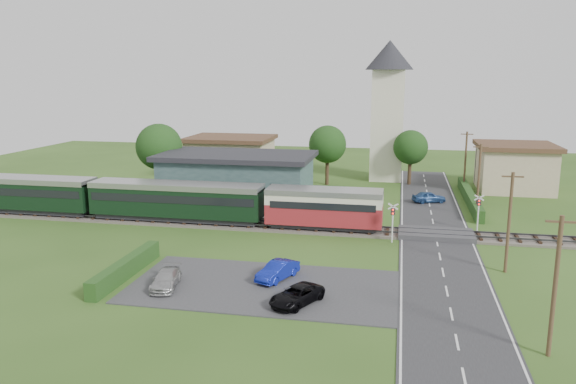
% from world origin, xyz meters
% --- Properties ---
extents(ground, '(120.00, 120.00, 0.00)m').
position_xyz_m(ground, '(0.00, 0.00, 0.00)').
color(ground, '#2D4C19').
extents(railway_track, '(76.00, 3.20, 0.49)m').
position_xyz_m(railway_track, '(0.00, 2.00, 0.11)').
color(railway_track, '#4C443D').
rests_on(railway_track, ground).
extents(road, '(6.00, 70.00, 0.05)m').
position_xyz_m(road, '(10.00, 0.00, 0.03)').
color(road, '#28282B').
rests_on(road, ground).
extents(car_park, '(17.00, 9.00, 0.08)m').
position_xyz_m(car_park, '(-1.50, -12.00, 0.04)').
color(car_park, '#333335').
rests_on(car_park, ground).
extents(crossing_deck, '(6.20, 3.40, 0.45)m').
position_xyz_m(crossing_deck, '(10.00, 2.00, 0.23)').
color(crossing_deck, '#333335').
rests_on(crossing_deck, ground).
extents(platform, '(30.00, 3.00, 0.45)m').
position_xyz_m(platform, '(-10.00, 5.20, 0.23)').
color(platform, gray).
rests_on(platform, ground).
extents(equipment_hut, '(2.30, 2.30, 2.55)m').
position_xyz_m(equipment_hut, '(-18.00, 5.20, 1.75)').
color(equipment_hut, beige).
rests_on(equipment_hut, platform).
extents(station_building, '(16.00, 9.00, 5.30)m').
position_xyz_m(station_building, '(-10.00, 10.99, 2.69)').
color(station_building, '#2E4544').
rests_on(station_building, ground).
extents(train, '(43.20, 2.90, 3.40)m').
position_xyz_m(train, '(-16.27, 2.00, 2.18)').
color(train, '#232328').
rests_on(train, ground).
extents(church_tower, '(6.00, 6.00, 17.60)m').
position_xyz_m(church_tower, '(5.00, 28.00, 10.23)').
color(church_tower, beige).
rests_on(church_tower, ground).
extents(house_west, '(10.80, 8.80, 5.50)m').
position_xyz_m(house_west, '(-15.00, 25.00, 2.79)').
color(house_west, tan).
rests_on(house_west, ground).
extents(house_east, '(8.80, 8.80, 5.50)m').
position_xyz_m(house_east, '(20.00, 24.00, 2.80)').
color(house_east, tan).
rests_on(house_east, ground).
extents(hedge_carpark, '(0.80, 9.00, 1.20)m').
position_xyz_m(hedge_carpark, '(-11.00, -12.00, 0.60)').
color(hedge_carpark, '#193814').
rests_on(hedge_carpark, ground).
extents(hedge_roadside, '(0.80, 18.00, 1.20)m').
position_xyz_m(hedge_roadside, '(14.20, 16.00, 0.60)').
color(hedge_roadside, '#193814').
rests_on(hedge_roadside, ground).
extents(hedge_station, '(22.00, 0.80, 1.30)m').
position_xyz_m(hedge_station, '(-10.00, 15.50, 0.65)').
color(hedge_station, '#193814').
rests_on(hedge_station, ground).
extents(tree_a, '(5.20, 5.20, 8.00)m').
position_xyz_m(tree_a, '(-20.00, 14.00, 5.38)').
color(tree_a, '#332316').
rests_on(tree_a, ground).
extents(tree_b, '(4.60, 4.60, 7.34)m').
position_xyz_m(tree_b, '(-2.00, 23.00, 5.02)').
color(tree_b, '#332316').
rests_on(tree_b, ground).
extents(tree_c, '(4.20, 4.20, 6.78)m').
position_xyz_m(tree_c, '(8.00, 25.00, 4.65)').
color(tree_c, '#332316').
rests_on(tree_c, ground).
extents(utility_pole_a, '(1.40, 0.22, 7.00)m').
position_xyz_m(utility_pole_a, '(14.20, -18.00, 3.63)').
color(utility_pole_a, '#473321').
rests_on(utility_pole_a, ground).
extents(utility_pole_b, '(1.40, 0.22, 7.00)m').
position_xyz_m(utility_pole_b, '(14.20, -6.00, 3.63)').
color(utility_pole_b, '#473321').
rests_on(utility_pole_b, ground).
extents(utility_pole_c, '(1.40, 0.22, 7.00)m').
position_xyz_m(utility_pole_c, '(14.20, 10.00, 3.63)').
color(utility_pole_c, '#473321').
rests_on(utility_pole_c, ground).
extents(utility_pole_d, '(1.40, 0.22, 7.00)m').
position_xyz_m(utility_pole_d, '(14.20, 22.00, 3.63)').
color(utility_pole_d, '#473321').
rests_on(utility_pole_d, ground).
extents(crossing_signal_near, '(0.84, 0.28, 3.28)m').
position_xyz_m(crossing_signal_near, '(6.40, -0.41, 2.14)').
color(crossing_signal_near, silver).
rests_on(crossing_signal_near, ground).
extents(crossing_signal_far, '(0.84, 0.28, 3.28)m').
position_xyz_m(crossing_signal_far, '(13.60, 4.39, 2.14)').
color(crossing_signal_far, silver).
rests_on(crossing_signal_far, ground).
extents(streetlamp_west, '(0.30, 0.30, 5.15)m').
position_xyz_m(streetlamp_west, '(-22.00, 20.00, 3.04)').
color(streetlamp_west, '#3F3F47').
rests_on(streetlamp_west, ground).
extents(streetlamp_east, '(0.30, 0.30, 5.15)m').
position_xyz_m(streetlamp_east, '(16.00, 27.00, 3.04)').
color(streetlamp_east, '#3F3F47').
rests_on(streetlamp_east, ground).
extents(car_on_road, '(3.76, 2.49, 1.19)m').
position_xyz_m(car_on_road, '(9.96, 15.03, 0.65)').
color(car_on_road, navy).
rests_on(car_on_road, road).
extents(car_park_blue, '(2.53, 3.80, 1.18)m').
position_xyz_m(car_park_blue, '(-0.84, -10.61, 0.67)').
color(car_park_blue, '#0F1D96').
rests_on(car_park_blue, car_park).
extents(car_park_silver, '(2.10, 3.84, 1.06)m').
position_xyz_m(car_park_silver, '(-7.50, -13.42, 0.61)').
color(car_park_silver, '#9B9B9B').
rests_on(car_park_silver, car_park).
extents(car_park_dark, '(3.29, 4.19, 1.06)m').
position_xyz_m(car_park_dark, '(1.14, -14.38, 0.61)').
color(car_park_dark, black).
rests_on(car_park_dark, car_park).
extents(pedestrian_near, '(0.71, 0.54, 1.74)m').
position_xyz_m(pedestrian_near, '(-4.93, 4.48, 1.32)').
color(pedestrian_near, gray).
rests_on(pedestrian_near, platform).
extents(pedestrian_far, '(0.84, 0.97, 1.69)m').
position_xyz_m(pedestrian_far, '(-16.03, 4.98, 1.30)').
color(pedestrian_far, gray).
rests_on(pedestrian_far, platform).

